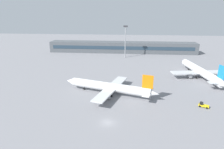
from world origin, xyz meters
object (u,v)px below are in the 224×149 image
at_px(airplane_near, 109,87).
at_px(baggage_tug_yellow, 203,105).
at_px(floodlight_tower_west, 125,39).
at_px(airplane_mid, 200,71).

distance_m(airplane_near, baggage_tug_yellow, 37.26).
bearing_deg(baggage_tug_yellow, floodlight_tower_west, 111.88).
height_order(airplane_near, floodlight_tower_west, floodlight_tower_west).
bearing_deg(airplane_mid, airplane_near, -150.21).
height_order(airplane_mid, floodlight_tower_west, floodlight_tower_west).
relative_size(airplane_near, baggage_tug_yellow, 10.68).
relative_size(airplane_near, floodlight_tower_west, 1.73).
xyz_separation_m(airplane_near, baggage_tug_yellow, (36.15, -8.69, -2.40)).
distance_m(baggage_tug_yellow, floodlight_tower_west, 84.63).
distance_m(airplane_mid, baggage_tug_yellow, 36.71).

